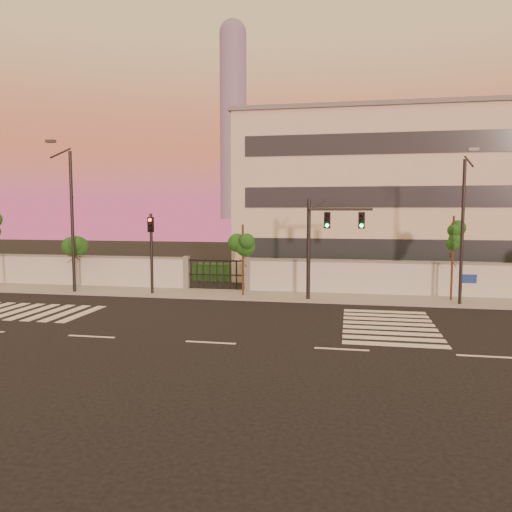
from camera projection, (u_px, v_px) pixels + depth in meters
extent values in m
plane|color=black|center=(211.00, 343.00, 19.28)|extent=(120.00, 120.00, 0.00)
cube|color=gray|center=(259.00, 295.00, 29.54)|extent=(60.00, 3.00, 0.15)
cube|color=silver|center=(12.00, 270.00, 34.16)|extent=(25.00, 0.30, 2.00)
cube|color=slate|center=(12.00, 255.00, 34.06)|extent=(25.00, 0.36, 0.12)
cube|color=slate|center=(187.00, 273.00, 31.84)|extent=(0.35, 0.35, 2.20)
cube|color=slate|center=(248.00, 275.00, 31.10)|extent=(0.35, 0.35, 2.20)
cube|color=#103717|center=(409.00, 277.00, 31.72)|extent=(20.00, 2.00, 1.80)
cube|color=#103717|center=(53.00, 271.00, 36.36)|extent=(12.00, 1.80, 1.40)
cube|color=#103717|center=(235.00, 272.00, 36.41)|extent=(6.00, 1.50, 1.20)
cube|color=beige|center=(400.00, 199.00, 38.60)|extent=(24.00, 12.00, 12.00)
cube|color=#262D38|center=(407.00, 250.00, 33.02)|extent=(22.00, 0.08, 1.40)
cube|color=#262D38|center=(409.00, 197.00, 32.70)|extent=(22.00, 0.08, 1.40)
cube|color=#262D38|center=(410.00, 143.00, 32.39)|extent=(22.00, 0.08, 1.40)
cube|color=slate|center=(402.00, 118.00, 38.04)|extent=(24.40, 12.40, 0.30)
cylinder|color=slate|center=(233.00, 127.00, 300.26)|extent=(16.00, 16.00, 110.00)
sphere|color=slate|center=(233.00, 33.00, 295.25)|extent=(16.00, 16.00, 16.00)
cube|color=silver|center=(2.00, 310.00, 25.44)|extent=(0.50, 4.00, 0.02)
cube|color=silver|center=(17.00, 311.00, 25.28)|extent=(0.50, 4.00, 0.02)
cube|color=silver|center=(33.00, 312.00, 25.11)|extent=(0.50, 4.00, 0.02)
cube|color=silver|center=(49.00, 312.00, 24.94)|extent=(0.50, 4.00, 0.02)
cube|color=silver|center=(66.00, 313.00, 24.78)|extent=(0.50, 4.00, 0.02)
cube|color=silver|center=(82.00, 314.00, 24.61)|extent=(0.50, 4.00, 0.02)
cube|color=silver|center=(395.00, 345.00, 18.96)|extent=(4.00, 0.50, 0.02)
cube|color=silver|center=(393.00, 339.00, 19.84)|extent=(4.00, 0.50, 0.02)
cube|color=silver|center=(392.00, 333.00, 20.72)|extent=(4.00, 0.50, 0.02)
cube|color=silver|center=(390.00, 328.00, 21.60)|extent=(4.00, 0.50, 0.02)
cube|color=silver|center=(388.00, 324.00, 22.48)|extent=(4.00, 0.50, 0.02)
cube|color=silver|center=(387.00, 319.00, 23.36)|extent=(4.00, 0.50, 0.02)
cube|color=silver|center=(386.00, 315.00, 24.24)|extent=(4.00, 0.50, 0.02)
cube|color=silver|center=(384.00, 312.00, 25.13)|extent=(4.00, 0.50, 0.02)
cube|color=silver|center=(92.00, 336.00, 20.20)|extent=(2.00, 0.15, 0.01)
cube|color=silver|center=(211.00, 343.00, 19.27)|extent=(2.00, 0.15, 0.01)
cube|color=silver|center=(342.00, 349.00, 18.35)|extent=(2.00, 0.15, 0.01)
cube|color=silver|center=(486.00, 357.00, 17.43)|extent=(2.00, 0.15, 0.01)
sphere|color=#184112|center=(1.00, 239.00, 31.99)|extent=(0.87, 0.87, 0.87)
cylinder|color=#382314|center=(73.00, 252.00, 31.69)|extent=(0.13, 0.13, 4.91)
sphere|color=#184112|center=(72.00, 229.00, 31.56)|extent=(1.23, 1.23, 1.23)
sphere|color=#184112|center=(80.00, 241.00, 31.77)|extent=(0.94, 0.94, 0.94)
sphere|color=#184112|center=(66.00, 237.00, 31.50)|extent=(0.89, 0.89, 0.89)
cylinder|color=#382314|center=(243.00, 261.00, 29.13)|extent=(0.13, 0.13, 4.29)
sphere|color=#184112|center=(243.00, 239.00, 29.02)|extent=(1.15, 1.15, 1.15)
sphere|color=#184112|center=(250.00, 250.00, 29.21)|extent=(0.88, 0.88, 0.88)
sphere|color=#184112|center=(237.00, 247.00, 28.96)|extent=(0.84, 0.84, 0.84)
cylinder|color=#382314|center=(452.00, 260.00, 27.41)|extent=(0.12, 0.12, 4.81)
sphere|color=#184112|center=(453.00, 233.00, 27.28)|extent=(1.08, 1.08, 1.08)
sphere|color=#184112|center=(459.00, 246.00, 27.47)|extent=(0.82, 0.82, 0.82)
sphere|color=#184112|center=(448.00, 242.00, 27.23)|extent=(0.79, 0.79, 0.79)
cylinder|color=black|center=(309.00, 251.00, 27.76)|extent=(0.22, 0.22, 5.72)
cylinder|color=black|center=(341.00, 209.00, 27.22)|extent=(3.43, 1.03, 0.15)
cube|color=black|center=(327.00, 220.00, 27.36)|extent=(0.32, 0.17, 0.83)
sphere|color=#0CF259|center=(327.00, 225.00, 27.28)|extent=(0.18, 0.18, 0.18)
cube|color=black|center=(362.00, 220.00, 27.02)|extent=(0.32, 0.17, 0.83)
sphere|color=#0CF259|center=(361.00, 225.00, 26.94)|extent=(0.18, 0.18, 0.18)
cylinder|color=black|center=(152.00, 255.00, 29.73)|extent=(0.17, 0.17, 4.92)
cube|color=black|center=(151.00, 225.00, 29.51)|extent=(0.38, 0.20, 0.98)
sphere|color=red|center=(150.00, 219.00, 29.38)|extent=(0.22, 0.22, 0.22)
cylinder|color=black|center=(72.00, 223.00, 30.18)|extent=(0.19, 0.19, 8.64)
cylinder|color=black|center=(61.00, 153.00, 28.86)|extent=(0.11, 2.07, 0.84)
cube|color=#3F3F44|center=(51.00, 141.00, 27.86)|extent=(0.54, 0.27, 0.16)
cylinder|color=black|center=(462.00, 234.00, 26.18)|extent=(0.17, 0.17, 7.76)
cylinder|color=black|center=(469.00, 161.00, 24.99)|extent=(0.10, 1.85, 0.75)
cube|color=#3F3F44|center=(473.00, 149.00, 24.09)|extent=(0.48, 0.24, 0.15)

